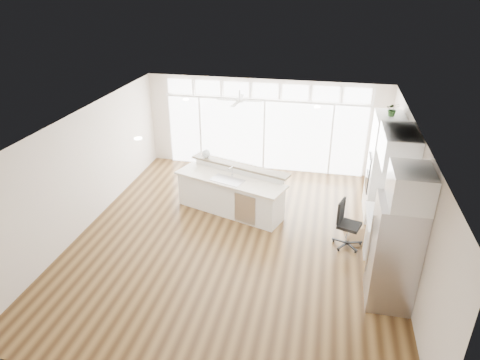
# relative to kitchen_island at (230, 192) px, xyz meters

# --- Properties ---
(floor) EXTENTS (7.00, 8.00, 0.02)m
(floor) POSITION_rel_kitchen_island_xyz_m (0.39, -1.15, -0.56)
(floor) COLOR #3F2913
(floor) RESTS_ON ground
(ceiling) EXTENTS (7.00, 8.00, 0.02)m
(ceiling) POSITION_rel_kitchen_island_xyz_m (0.39, -1.15, 2.15)
(ceiling) COLOR white
(ceiling) RESTS_ON wall_back
(wall_back) EXTENTS (7.00, 0.04, 2.70)m
(wall_back) POSITION_rel_kitchen_island_xyz_m (0.39, 2.85, 0.80)
(wall_back) COLOR beige
(wall_back) RESTS_ON floor
(wall_front) EXTENTS (7.00, 0.04, 2.70)m
(wall_front) POSITION_rel_kitchen_island_xyz_m (0.39, -5.15, 0.80)
(wall_front) COLOR beige
(wall_front) RESTS_ON floor
(wall_left) EXTENTS (0.04, 8.00, 2.70)m
(wall_left) POSITION_rel_kitchen_island_xyz_m (-3.11, -1.15, 0.80)
(wall_left) COLOR beige
(wall_left) RESTS_ON floor
(wall_right) EXTENTS (0.04, 8.00, 2.70)m
(wall_right) POSITION_rel_kitchen_island_xyz_m (3.89, -1.15, 0.80)
(wall_right) COLOR beige
(wall_right) RESTS_ON floor
(glass_wall) EXTENTS (5.80, 0.06, 2.08)m
(glass_wall) POSITION_rel_kitchen_island_xyz_m (0.39, 2.79, 0.50)
(glass_wall) COLOR white
(glass_wall) RESTS_ON wall_back
(transom_row) EXTENTS (5.90, 0.06, 0.40)m
(transom_row) POSITION_rel_kitchen_island_xyz_m (0.39, 2.79, 1.83)
(transom_row) COLOR white
(transom_row) RESTS_ON wall_back
(desk_window) EXTENTS (0.04, 0.85, 0.85)m
(desk_window) POSITION_rel_kitchen_island_xyz_m (3.85, -0.85, 1.00)
(desk_window) COLOR white
(desk_window) RESTS_ON wall_right
(ceiling_fan) EXTENTS (1.16, 1.16, 0.32)m
(ceiling_fan) POSITION_rel_kitchen_island_xyz_m (-0.11, 1.65, 1.93)
(ceiling_fan) COLOR silver
(ceiling_fan) RESTS_ON ceiling
(recessed_lights) EXTENTS (3.40, 3.00, 0.02)m
(recessed_lights) POSITION_rel_kitchen_island_xyz_m (0.39, -0.95, 2.13)
(recessed_lights) COLOR white
(recessed_lights) RESTS_ON ceiling
(oven_cabinet) EXTENTS (0.64, 1.20, 2.50)m
(oven_cabinet) POSITION_rel_kitchen_island_xyz_m (3.56, 0.65, 0.70)
(oven_cabinet) COLOR white
(oven_cabinet) RESTS_ON floor
(desk_nook) EXTENTS (0.72, 1.30, 0.76)m
(desk_nook) POSITION_rel_kitchen_island_xyz_m (3.52, -0.85, -0.17)
(desk_nook) COLOR white
(desk_nook) RESTS_ON floor
(upper_cabinets) EXTENTS (0.64, 1.30, 0.64)m
(upper_cabinets) POSITION_rel_kitchen_island_xyz_m (3.56, -0.85, 1.80)
(upper_cabinets) COLOR white
(upper_cabinets) RESTS_ON wall_right
(refrigerator) EXTENTS (0.76, 0.90, 2.00)m
(refrigerator) POSITION_rel_kitchen_island_xyz_m (3.50, -2.50, 0.45)
(refrigerator) COLOR #BDBCC1
(refrigerator) RESTS_ON floor
(fridge_cabinet) EXTENTS (0.64, 0.90, 0.60)m
(fridge_cabinet) POSITION_rel_kitchen_island_xyz_m (3.56, -2.50, 1.75)
(fridge_cabinet) COLOR white
(fridge_cabinet) RESTS_ON wall_right
(framed_photos) EXTENTS (0.06, 0.22, 0.80)m
(framed_photos) POSITION_rel_kitchen_island_xyz_m (3.85, -0.23, 0.85)
(framed_photos) COLOR black
(framed_photos) RESTS_ON wall_right
(kitchen_island) EXTENTS (2.97, 1.88, 1.10)m
(kitchen_island) POSITION_rel_kitchen_island_xyz_m (0.00, 0.00, 0.00)
(kitchen_island) COLOR white
(kitchen_island) RESTS_ON floor
(rug) EXTENTS (1.12, 0.91, 0.01)m
(rug) POSITION_rel_kitchen_island_xyz_m (3.29, -0.52, -0.55)
(rug) COLOR #321F10
(rug) RESTS_ON floor
(office_chair) EXTENTS (0.68, 0.65, 1.06)m
(office_chair) POSITION_rel_kitchen_island_xyz_m (2.83, -0.93, -0.02)
(office_chair) COLOR black
(office_chair) RESTS_ON floor
(fishbowl) EXTENTS (0.28, 0.28, 0.23)m
(fishbowl) POSITION_rel_kitchen_island_xyz_m (-0.77, 0.68, 0.67)
(fishbowl) COLOR silver
(fishbowl) RESTS_ON kitchen_island
(monitor) EXTENTS (0.08, 0.44, 0.36)m
(monitor) POSITION_rel_kitchen_island_xyz_m (3.44, -0.85, 0.39)
(monitor) COLOR black
(monitor) RESTS_ON desk_nook
(keyboard) EXTENTS (0.16, 0.31, 0.02)m
(keyboard) POSITION_rel_kitchen_island_xyz_m (3.27, -0.85, 0.22)
(keyboard) COLOR white
(keyboard) RESTS_ON desk_nook
(potted_plant) EXTENTS (0.30, 0.33, 0.24)m
(potted_plant) POSITION_rel_kitchen_island_xyz_m (3.56, 0.65, 2.07)
(potted_plant) COLOR #2E5826
(potted_plant) RESTS_ON oven_cabinet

